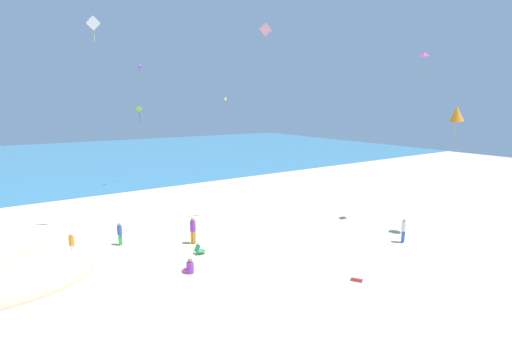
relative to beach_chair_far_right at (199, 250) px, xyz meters
name	(u,v)px	position (x,y,z in m)	size (l,w,h in m)	color
ground_plane	(218,235)	(2.50, 2.25, -0.28)	(120.00, 120.00, 0.00)	beige
ocean_water	(93,157)	(2.50, 48.83, -0.26)	(120.00, 60.00, 0.05)	teal
dune_mound	(1,284)	(-9.89, 2.11, -0.28)	(8.61, 6.03, 2.26)	#D3B392
beach_chair_far_right	(199,250)	(0.00, 0.00, 0.00)	(0.59, 0.51, 0.62)	#2D9956
cooler_box	(358,278)	(5.32, -7.59, -0.16)	(0.60, 0.64, 0.23)	red
person_0	(404,229)	(11.88, -5.71, 0.65)	(0.38, 0.38, 1.61)	blue
person_1	(120,232)	(-3.60, 4.12, 0.58)	(0.42, 0.42, 1.49)	green
person_2	(72,243)	(-6.40, 3.82, 0.56)	(0.37, 0.37, 1.45)	white
person_3	(189,268)	(-1.50, -2.01, 0.02)	(0.63, 0.73, 0.82)	purple
person_4	(193,229)	(0.40, 1.74, 0.74)	(0.49, 0.49, 1.76)	orange
kite_orange	(457,113)	(15.40, -6.47, 8.02)	(1.02, 0.86, 2.14)	orange
kite_pink	(266,30)	(7.05, 3.15, 13.76)	(0.85, 0.41, 1.18)	pink
kite_white	(93,23)	(-3.47, 7.56, 13.72)	(0.83, 0.52, 1.60)	white
kite_lime	(139,110)	(3.40, 22.44, 8.07)	(0.69, 0.37, 1.76)	#99DB33
kite_magenta	(425,54)	(16.09, -3.44, 12.04)	(0.86, 0.77, 1.62)	#DB3DA8
kite_yellow	(225,99)	(14.50, 22.57, 9.41)	(0.62, 0.63, 1.09)	yellow
kite_purple	(139,65)	(3.00, 20.01, 12.67)	(0.42, 0.53, 0.96)	purple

